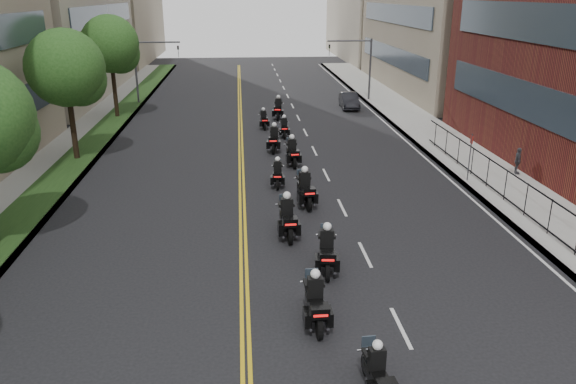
% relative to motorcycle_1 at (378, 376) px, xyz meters
% --- Properties ---
extents(sidewalk_right, '(4.00, 90.00, 0.15)m').
position_rel_motorcycle_1_xyz_m(sidewalk_right, '(10.24, 22.90, -0.53)').
color(sidewalk_right, gray).
rests_on(sidewalk_right, ground).
extents(sidewalk_left, '(4.00, 90.00, 0.15)m').
position_rel_motorcycle_1_xyz_m(sidewalk_left, '(-13.76, 22.90, -0.53)').
color(sidewalk_left, gray).
rests_on(sidewalk_left, ground).
extents(grass_strip, '(2.00, 90.00, 0.04)m').
position_rel_motorcycle_1_xyz_m(grass_strip, '(-12.96, 22.90, -0.44)').
color(grass_strip, '#173413').
rests_on(grass_strip, sidewalk_left).
extents(iron_fence, '(0.05, 28.00, 1.50)m').
position_rel_motorcycle_1_xyz_m(iron_fence, '(9.24, 9.90, 0.29)').
color(iron_fence, black).
rests_on(iron_fence, sidewalk_right).
extents(street_trees, '(4.40, 38.40, 7.98)m').
position_rel_motorcycle_1_xyz_m(street_trees, '(-12.81, 16.51, 4.52)').
color(street_trees, black).
rests_on(street_trees, ground).
extents(traffic_signal_right, '(4.09, 0.20, 5.60)m').
position_rel_motorcycle_1_xyz_m(traffic_signal_right, '(7.78, 39.90, 3.09)').
color(traffic_signal_right, '#3F3F44').
rests_on(traffic_signal_right, ground).
extents(traffic_signal_left, '(4.09, 0.20, 5.60)m').
position_rel_motorcycle_1_xyz_m(traffic_signal_left, '(-11.30, 39.90, 3.09)').
color(traffic_signal_left, '#3F3F44').
rests_on(traffic_signal_left, ground).
extents(motorcycle_1, '(0.57, 2.09, 1.54)m').
position_rel_motorcycle_1_xyz_m(motorcycle_1, '(0.00, 0.00, 0.00)').
color(motorcycle_1, black).
rests_on(motorcycle_1, ground).
extents(motorcycle_2, '(0.55, 2.39, 1.77)m').
position_rel_motorcycle_1_xyz_m(motorcycle_2, '(-1.09, 3.35, 0.09)').
color(motorcycle_2, black).
rests_on(motorcycle_2, ground).
extents(motorcycle_3, '(0.71, 2.45, 1.81)m').
position_rel_motorcycle_1_xyz_m(motorcycle_3, '(-0.24, 6.75, 0.11)').
color(motorcycle_3, black).
rests_on(motorcycle_3, ground).
extents(motorcycle_4, '(0.61, 2.55, 1.88)m').
position_rel_motorcycle_1_xyz_m(motorcycle_4, '(-1.38, 9.91, 0.13)').
color(motorcycle_4, black).
rests_on(motorcycle_4, ground).
extents(motorcycle_5, '(0.69, 2.55, 1.88)m').
position_rel_motorcycle_1_xyz_m(motorcycle_5, '(-0.25, 13.38, 0.13)').
color(motorcycle_5, black).
rests_on(motorcycle_5, ground).
extents(motorcycle_6, '(0.55, 2.09, 1.54)m').
position_rel_motorcycle_1_xyz_m(motorcycle_6, '(-1.35, 16.29, -0.00)').
color(motorcycle_6, black).
rests_on(motorcycle_6, ground).
extents(motorcycle_7, '(0.61, 2.44, 1.80)m').
position_rel_motorcycle_1_xyz_m(motorcycle_7, '(-0.25, 19.96, 0.10)').
color(motorcycle_7, black).
rests_on(motorcycle_7, ground).
extents(motorcycle_8, '(0.74, 2.47, 1.82)m').
position_rel_motorcycle_1_xyz_m(motorcycle_8, '(-1.10, 23.09, 0.11)').
color(motorcycle_8, black).
rests_on(motorcycle_8, ground).
extents(motorcycle_9, '(0.49, 2.09, 1.54)m').
position_rel_motorcycle_1_xyz_m(motorcycle_9, '(-0.18, 26.70, 0.00)').
color(motorcycle_9, black).
rests_on(motorcycle_9, ground).
extents(motorcycle_10, '(0.51, 2.08, 1.53)m').
position_rel_motorcycle_1_xyz_m(motorcycle_10, '(-1.48, 29.45, -0.00)').
color(motorcycle_10, black).
rests_on(motorcycle_10, ground).
extents(motorcycle_11, '(0.76, 2.54, 1.88)m').
position_rel_motorcycle_1_xyz_m(motorcycle_11, '(-0.18, 32.66, 0.13)').
color(motorcycle_11, black).
rests_on(motorcycle_11, ground).
extents(parked_sedan, '(1.63, 4.12, 1.33)m').
position_rel_motorcycle_1_xyz_m(parked_sedan, '(6.24, 36.50, 0.06)').
color(parked_sedan, black).
rests_on(parked_sedan, ground).
extents(pedestrian_c, '(0.60, 0.92, 1.46)m').
position_rel_motorcycle_1_xyz_m(pedestrian_c, '(11.74, 16.78, 0.27)').
color(pedestrian_c, '#3F4046').
rests_on(pedestrian_c, sidewalk_right).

